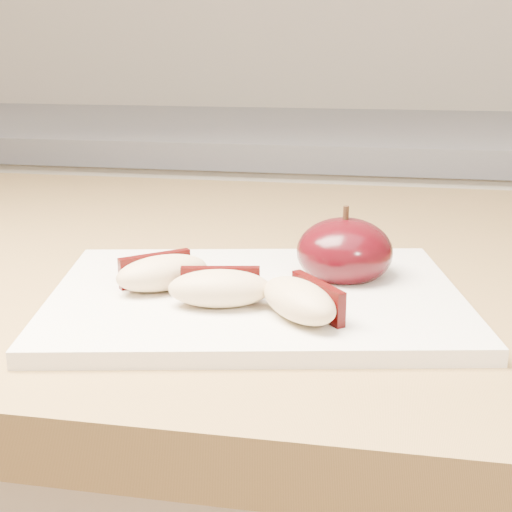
# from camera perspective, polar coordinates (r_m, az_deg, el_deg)

# --- Properties ---
(back_cabinet) EXTENTS (2.40, 0.62, 0.94)m
(back_cabinet) POSITION_cam_1_polar(r_m,az_deg,el_deg) (1.45, 7.64, -8.38)
(back_cabinet) COLOR silver
(back_cabinet) RESTS_ON ground
(cutting_board) EXTENTS (0.32, 0.26, 0.01)m
(cutting_board) POSITION_cam_1_polar(r_m,az_deg,el_deg) (0.50, 0.00, -3.34)
(cutting_board) COLOR silver
(cutting_board) RESTS_ON island_counter
(apple_half) EXTENTS (0.09, 0.09, 0.06)m
(apple_half) POSITION_cam_1_polar(r_m,az_deg,el_deg) (0.53, 7.09, 0.34)
(apple_half) COLOR black
(apple_half) RESTS_ON cutting_board
(apple_wedge_a) EXTENTS (0.07, 0.07, 0.02)m
(apple_wedge_a) POSITION_cam_1_polar(r_m,az_deg,el_deg) (0.51, -7.55, -1.31)
(apple_wedge_a) COLOR tan
(apple_wedge_a) RESTS_ON cutting_board
(apple_wedge_b) EXTENTS (0.07, 0.04, 0.02)m
(apple_wedge_b) POSITION_cam_1_polar(r_m,az_deg,el_deg) (0.47, -2.93, -2.55)
(apple_wedge_b) COLOR tan
(apple_wedge_b) RESTS_ON cutting_board
(apple_wedge_c) EXTENTS (0.07, 0.07, 0.02)m
(apple_wedge_c) POSITION_cam_1_polar(r_m,az_deg,el_deg) (0.45, 3.62, -3.53)
(apple_wedge_c) COLOR tan
(apple_wedge_c) RESTS_ON cutting_board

